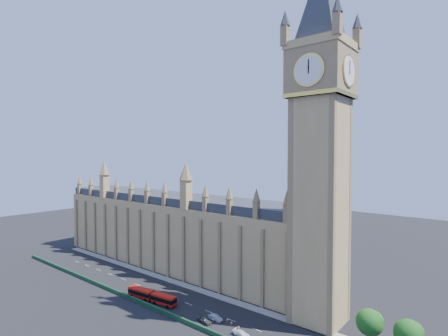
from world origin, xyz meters
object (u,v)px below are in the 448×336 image
Objects in this scene: red_bus at (152,296)px; car_grey at (205,320)px; car_white at (241,334)px; car_silver at (215,318)px.

red_bus reaches higher than car_grey.
car_white is at bearing -5.80° from red_bus.
red_bus is at bearing 99.16° from car_silver.
car_white is (10.22, -2.31, -0.04)m from car_silver.
car_grey reaches higher than car_white.
red_bus is at bearing 93.26° from car_white.
red_bus is at bearing 97.78° from car_grey.
red_bus is 32.73m from car_white.
car_silver is at bearing 0.54° from red_bus.
car_silver is (1.31, 2.82, -0.07)m from car_grey.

